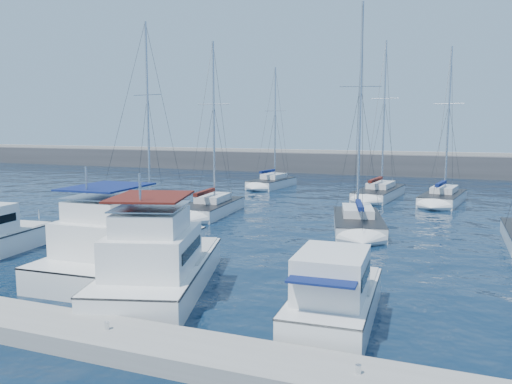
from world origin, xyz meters
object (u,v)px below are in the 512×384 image
(sailboat_back_a, at_px, (272,183))
(sailboat_mid_b, at_px, (211,208))
(sailboat_mid_a, at_px, (144,213))
(motor_yacht_stbd_inner, at_px, (159,266))
(motor_yacht_stbd_outer, at_px, (334,299))
(sailboat_mid_d, at_px, (358,222))
(sailboat_back_b, at_px, (379,193))
(motor_yacht_port_inner, at_px, (121,247))
(sailboat_back_c, at_px, (443,198))

(sailboat_back_a, bearing_deg, sailboat_mid_b, -78.76)
(sailboat_mid_a, distance_m, sailboat_mid_b, 5.52)
(motor_yacht_stbd_inner, relative_size, motor_yacht_stbd_outer, 1.51)
(sailboat_mid_d, height_order, sailboat_back_b, sailboat_back_b)
(motor_yacht_port_inner, distance_m, sailboat_back_a, 34.92)
(sailboat_back_b, bearing_deg, sailboat_mid_a, -122.45)
(sailboat_mid_d, distance_m, sailboat_back_c, 15.84)
(motor_yacht_stbd_outer, relative_size, sailboat_back_a, 0.48)
(sailboat_mid_a, bearing_deg, sailboat_mid_b, 57.30)
(sailboat_mid_a, height_order, sailboat_back_a, sailboat_mid_a)
(motor_yacht_port_inner, xyz_separation_m, sailboat_mid_d, (9.27, 13.78, -0.60))
(sailboat_back_a, bearing_deg, motor_yacht_stbd_inner, -71.00)
(sailboat_back_a, relative_size, sailboat_back_c, 0.97)
(sailboat_mid_b, xyz_separation_m, sailboat_mid_d, (12.15, -2.05, 0.01))
(motor_yacht_stbd_inner, height_order, sailboat_back_a, sailboat_back_a)
(sailboat_mid_a, bearing_deg, sailboat_back_a, 92.96)
(motor_yacht_stbd_outer, relative_size, sailboat_mid_b, 0.48)
(sailboat_mid_a, distance_m, sailboat_back_c, 27.10)
(sailboat_mid_d, distance_m, sailboat_back_a, 24.87)
(motor_yacht_stbd_inner, relative_size, sailboat_back_b, 0.65)
(motor_yacht_stbd_inner, xyz_separation_m, sailboat_back_a, (-7.81, 36.85, -0.61))
(motor_yacht_stbd_outer, relative_size, sailboat_back_c, 0.46)
(motor_yacht_stbd_outer, height_order, sailboat_back_c, sailboat_back_c)
(motor_yacht_port_inner, relative_size, motor_yacht_stbd_inner, 1.04)
(motor_yacht_stbd_outer, distance_m, sailboat_mid_b, 23.61)
(motor_yacht_stbd_inner, height_order, sailboat_mid_d, sailboat_mid_d)
(sailboat_mid_a, xyz_separation_m, sailboat_mid_d, (15.79, 2.10, 0.00))
(motor_yacht_stbd_inner, bearing_deg, sailboat_mid_a, 109.27)
(sailboat_mid_d, bearing_deg, motor_yacht_stbd_inner, -122.77)
(sailboat_back_a, relative_size, sailboat_back_b, 0.90)
(motor_yacht_port_inner, xyz_separation_m, sailboat_mid_b, (-2.88, 15.83, -0.62))
(motor_yacht_stbd_inner, height_order, sailboat_back_c, sailboat_back_c)
(motor_yacht_stbd_outer, height_order, sailboat_back_a, sailboat_back_a)
(sailboat_mid_a, xyz_separation_m, sailboat_back_a, (2.26, 22.97, -0.00))
(sailboat_back_b, xyz_separation_m, sailboat_back_c, (5.95, -1.40, 0.00))
(sailboat_back_b, bearing_deg, sailboat_mid_b, -121.87)
(sailboat_mid_b, xyz_separation_m, sailboat_back_c, (17.42, 12.89, 0.00))
(sailboat_back_a, bearing_deg, sailboat_back_c, -10.46)
(sailboat_mid_a, height_order, sailboat_back_b, sailboat_back_b)
(motor_yacht_port_inner, height_order, sailboat_back_c, sailboat_back_c)
(motor_yacht_stbd_outer, distance_m, sailboat_back_c, 31.93)
(motor_yacht_port_inner, bearing_deg, motor_yacht_stbd_inner, -34.52)
(sailboat_back_c, bearing_deg, motor_yacht_stbd_inner, -100.35)
(sailboat_back_a, distance_m, sailboat_back_c, 19.72)
(motor_yacht_stbd_outer, xyz_separation_m, sailboat_back_a, (-15.57, 37.69, -0.42))
(motor_yacht_stbd_inner, xyz_separation_m, sailboat_back_b, (5.05, 32.32, -0.61))
(sailboat_mid_d, height_order, sailboat_back_a, sailboat_mid_d)
(motor_yacht_stbd_outer, height_order, sailboat_mid_b, sailboat_mid_b)
(sailboat_back_a, bearing_deg, motor_yacht_port_inner, -75.94)
(sailboat_mid_d, xyz_separation_m, sailboat_back_c, (5.27, 14.94, -0.01))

